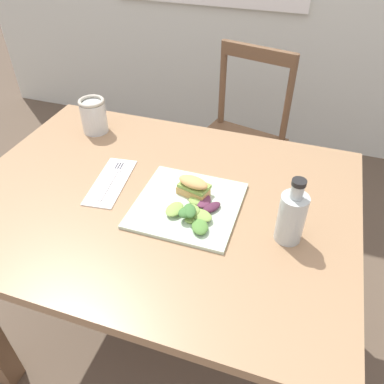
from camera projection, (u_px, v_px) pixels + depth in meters
ground_plane at (160, 367)px, 1.47m from camera, size 7.94×7.94×0.00m
dining_table at (160, 230)px, 1.19m from camera, size 1.12×0.83×0.74m
chair_wooden_far at (238, 143)px, 1.86m from camera, size 0.48×0.48×0.87m
plate_lunch at (187, 205)px, 1.06m from camera, size 0.28×0.28×0.01m
sandwich_half_front at (193, 186)px, 1.07m from camera, size 0.10×0.07×0.06m
salad_mixed_greens at (195, 211)px, 1.01m from camera, size 0.14×0.17×0.04m
napkin_folded at (111, 182)px, 1.15m from camera, size 0.12×0.24×0.00m
fork_on_napkin at (113, 177)px, 1.16m from camera, size 0.04×0.19×0.00m
bottle_cold_brew at (291, 219)px, 0.93m from camera, size 0.07×0.07×0.18m
mason_jar_iced_tea at (94, 117)px, 1.35m from camera, size 0.09×0.09×0.12m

